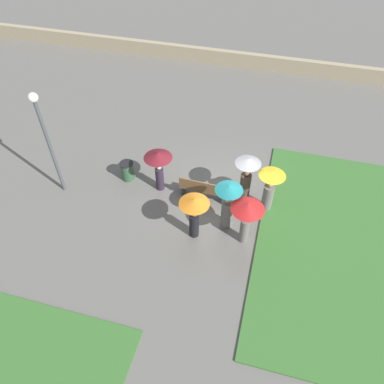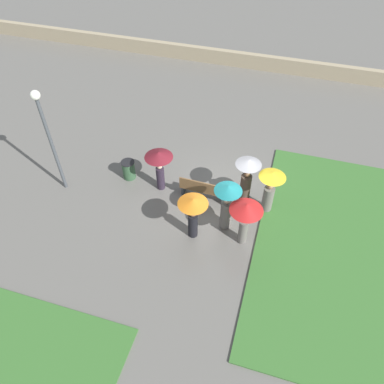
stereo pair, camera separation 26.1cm
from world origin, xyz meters
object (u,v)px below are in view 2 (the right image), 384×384
(crowd_person_teal, at_px, (227,202))
(crowd_person_grey, at_px, (247,176))
(trash_bin, at_px, (129,170))
(crowd_person_red, at_px, (246,213))
(crowd_person_maroon, at_px, (159,162))
(park_bench, at_px, (203,189))
(crowd_person_yellow, at_px, (270,187))
(crowd_person_orange, at_px, (193,211))
(lamp_post, at_px, (47,130))

(crowd_person_teal, relative_size, crowd_person_grey, 0.98)
(trash_bin, xyz_separation_m, crowd_person_red, (-4.85, 1.81, 1.01))
(crowd_person_maroon, distance_m, crowd_person_teal, 2.99)
(trash_bin, bearing_deg, park_bench, 174.95)
(crowd_person_maroon, relative_size, crowd_person_red, 0.96)
(park_bench, bearing_deg, crowd_person_red, 140.91)
(crowd_person_red, bearing_deg, crowd_person_yellow, 132.49)
(crowd_person_red, bearing_deg, crowd_person_orange, -111.66)
(crowd_person_orange, relative_size, crowd_person_yellow, 0.95)
(trash_bin, distance_m, crowd_person_grey, 4.62)
(park_bench, distance_m, crowd_person_red, 2.53)
(park_bench, distance_m, lamp_post, 5.75)
(lamp_post, xyz_separation_m, trash_bin, (-2.14, -1.21, -2.30))
(crowd_person_orange, distance_m, crowd_person_maroon, 2.58)
(trash_bin, bearing_deg, crowd_person_yellow, 178.20)
(trash_bin, distance_m, crowd_person_orange, 3.87)
(crowd_person_maroon, relative_size, crowd_person_teal, 0.91)
(crowd_person_teal, height_order, crowd_person_grey, crowd_person_grey)
(park_bench, relative_size, crowd_person_grey, 0.90)
(crowd_person_teal, bearing_deg, crowd_person_yellow, -111.14)
(trash_bin, relative_size, crowd_person_red, 0.43)
(crowd_person_red, xyz_separation_m, crowd_person_grey, (0.31, -1.90, -0.19))
(park_bench, xyz_separation_m, trash_bin, (3.08, -0.27, -0.07))
(trash_bin, bearing_deg, crowd_person_grey, -178.89)
(park_bench, bearing_deg, lamp_post, 11.99)
(crowd_person_orange, bearing_deg, crowd_person_red, 155.18)
(park_bench, distance_m, crowd_person_teal, 1.67)
(crowd_person_red, bearing_deg, park_bench, -159.74)
(crowd_person_orange, bearing_deg, crowd_person_grey, -154.47)
(park_bench, xyz_separation_m, crowd_person_orange, (-0.13, 1.75, 0.74))
(crowd_person_red, relative_size, crowd_person_yellow, 1.00)
(crowd_person_teal, bearing_deg, crowd_person_grey, -79.11)
(crowd_person_maroon, height_order, crowd_person_red, crowd_person_red)
(trash_bin, height_order, crowd_person_orange, crowd_person_orange)
(crowd_person_maroon, bearing_deg, crowd_person_grey, 133.45)
(park_bench, relative_size, crowd_person_yellow, 0.97)
(lamp_post, bearing_deg, crowd_person_teal, 178.97)
(park_bench, distance_m, trash_bin, 3.09)
(crowd_person_teal, bearing_deg, crowd_person_red, 170.92)
(park_bench, xyz_separation_m, crowd_person_teal, (-1.08, 1.05, 0.72))
(crowd_person_grey, relative_size, crowd_person_yellow, 1.08)
(crowd_person_teal, bearing_deg, trash_bin, 8.66)
(crowd_person_red, bearing_deg, crowd_person_grey, 160.38)
(crowd_person_red, bearing_deg, crowd_person_teal, -154.18)
(lamp_post, bearing_deg, crowd_person_yellow, -172.18)
(park_bench, height_order, crowd_person_maroon, crowd_person_maroon)
(park_bench, distance_m, crowd_person_maroon, 1.89)
(trash_bin, distance_m, crowd_person_red, 5.28)
(park_bench, xyz_separation_m, crowd_person_grey, (-1.47, -0.36, 0.74))
(trash_bin, xyz_separation_m, crowd_person_teal, (-4.16, 1.32, 0.80))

